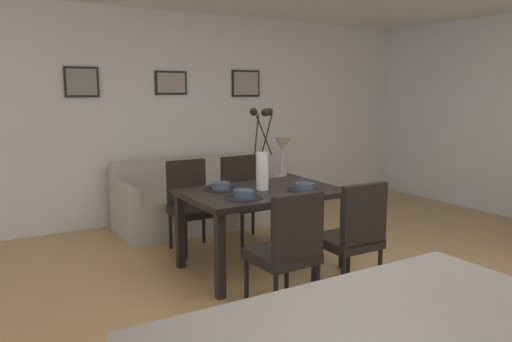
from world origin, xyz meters
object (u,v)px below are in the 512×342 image
dining_table (262,199)px  framed_picture_left (82,82)px  dining_chair_far_left (354,232)px  dining_chair_far_right (244,194)px  dining_chair_near_right (191,201)px  bowl_near_right (221,185)px  bowl_far_left (304,186)px  framed_picture_center (171,83)px  centerpiece_vase (262,159)px  bowl_near_left (244,193)px  framed_picture_right (246,84)px  side_table (282,195)px  dining_chair_near_left (288,246)px  table_lamp (283,148)px  sofa (196,203)px

dining_table → framed_picture_left: 2.64m
dining_table → dining_chair_far_left: dining_chair_far_left is taller
dining_table → dining_chair_far_right: size_ratio=1.52×
dining_chair_near_right → dining_chair_far_left: bearing=-69.7°
bowl_near_right → bowl_far_left: bearing=-33.6°
framed_picture_center → centerpiece_vase: bearing=-90.0°
dining_table → bowl_near_left: (-0.31, -0.21, 0.13)m
bowl_far_left → framed_picture_right: (0.76, 2.37, 0.95)m
dining_table → bowl_near_left: bearing=-146.4°
side_table → framed_picture_left: (-2.37, 0.57, 1.47)m
dining_chair_near_left → table_lamp: bearing=56.7°
dining_chair_far_right → table_lamp: table_lamp is taller
dining_chair_far_right → bowl_far_left: (0.02, -1.06, 0.27)m
centerpiece_vase → framed_picture_left: bearing=116.5°
dining_chair_near_right → framed_picture_right: (1.40, 1.30, 1.21)m
dining_chair_far_left → centerpiece_vase: bearing=109.8°
centerpiece_vase → bowl_near_left: size_ratio=4.32×
framed_picture_right → framed_picture_left: bearing=180.0°
dining_table → centerpiece_vase: (0.00, 0.00, 0.37)m
side_table → framed_picture_left: size_ratio=1.36×
centerpiece_vase → table_lamp: centerpiece_vase is taller
bowl_near_left → sofa: bowl_near_left is taller
dining_chair_near_left → bowl_far_left: dining_chair_near_left is taller
dining_chair_far_left → framed_picture_left: size_ratio=2.41×
dining_chair_near_left → framed_picture_right: bearing=65.3°
bowl_near_left → framed_picture_right: framed_picture_right is taller
centerpiece_vase → framed_picture_left: (-1.08, 2.16, 0.70)m
dining_chair_near_left → framed_picture_center: framed_picture_center is taller
dining_table → dining_chair_near_left: 0.97m
centerpiece_vase → side_table: size_ratio=1.41×
bowl_far_left → bowl_near_left: bearing=180.0°
dining_chair_near_right → dining_chair_far_right: (0.62, -0.01, 0.00)m
centerpiece_vase → framed_picture_right: bearing=63.6°
bowl_near_left → bowl_near_right: 0.42m
dining_chair_near_left → side_table: 2.98m
dining_chair_far_left → bowl_far_left: (-0.00, 0.66, 0.27)m
dining_chair_far_left → framed_picture_right: bearing=76.0°
bowl_near_left → bowl_near_right: same height
dining_chair_far_right → framed_picture_right: bearing=59.2°
framed_picture_center → dining_chair_far_left: bearing=-84.1°
framed_picture_left → bowl_near_right: bearing=-68.7°
dining_chair_near_left → dining_table: bearing=69.5°
bowl_near_right → framed_picture_right: bearing=54.6°
dining_chair_far_right → table_lamp: (1.00, 0.73, 0.38)m
table_lamp → framed_picture_center: bearing=156.2°
dining_chair_near_right → framed_picture_center: 1.81m
bowl_near_right → bowl_far_left: same height
bowl_near_left → framed_picture_right: (1.39, 2.37, 0.95)m
framed_picture_left → framed_picture_right: (2.15, -0.00, 0.00)m
dining_chair_far_left → dining_chair_far_right: 1.73m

